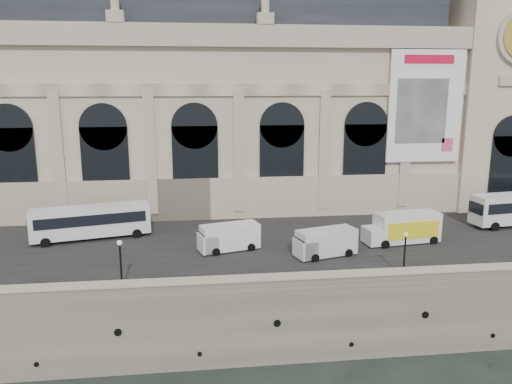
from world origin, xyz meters
TOP-DOWN VIEW (x-y plane):
  - ground at (0.00, 0.00)m, footprint 260.00×260.00m
  - quay at (0.00, 35.00)m, footprint 160.00×70.00m
  - street at (0.00, 14.00)m, footprint 160.00×24.00m
  - parapet at (0.00, 0.60)m, footprint 160.00×1.40m
  - museum at (-5.98, 30.86)m, footprint 69.00×18.70m
  - clock_pavilion at (34.00, 27.93)m, footprint 13.00×14.72m
  - bus_left at (-14.74, 15.74)m, footprint 11.96×5.04m
  - van_b at (-1.23, 10.51)m, footprint 6.11×3.62m
  - van_c at (7.51, 7.81)m, footprint 6.10×3.63m
  - box_truck at (16.45, 10.78)m, footprint 7.89×3.51m
  - lamp_left at (-9.83, 2.10)m, footprint 0.41×0.41m
  - lamp_right at (12.88, 2.08)m, footprint 0.39×0.39m

SIDE VIEW (x-z plane):
  - ground at x=0.00m, z-range 0.00..0.00m
  - quay at x=0.00m, z-range 0.00..6.00m
  - street at x=0.00m, z-range 6.00..6.06m
  - parapet at x=0.00m, z-range 6.01..7.22m
  - van_c at x=7.51m, z-range 6.03..8.58m
  - van_b at x=-1.23m, z-range 6.03..8.58m
  - box_truck at x=16.45m, z-range 6.01..9.09m
  - lamp_right at x=12.88m, z-range 5.99..9.87m
  - bus_left at x=-14.74m, z-range 6.21..9.66m
  - lamp_left at x=-9.83m, z-range 5.99..10.06m
  - museum at x=-5.98m, z-range 5.17..34.27m
  - clock_pavilion at x=34.00m, z-range 5.07..41.77m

